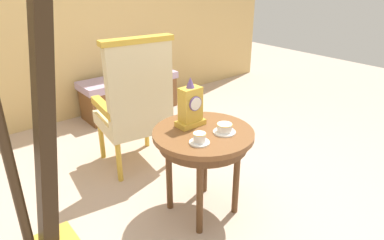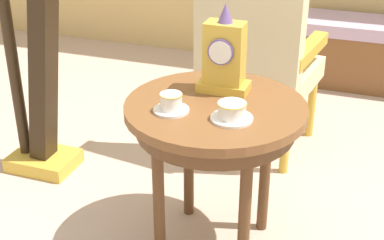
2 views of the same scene
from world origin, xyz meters
name	(u,v)px [view 1 (image 1 of 2)]	position (x,y,z in m)	size (l,w,h in m)	color
ground_plane	(198,211)	(0.00, 0.00, 0.00)	(10.00, 10.00, 0.00)	#BCA38E
side_table	(203,142)	(0.04, 0.00, 0.55)	(0.66, 0.66, 0.63)	brown
teacup_left	(199,139)	(-0.09, -0.11, 0.66)	(0.13, 0.13, 0.07)	white
teacup_right	(224,129)	(0.13, -0.10, 0.66)	(0.15, 0.15, 0.06)	white
mantel_clock	(191,107)	(0.03, 0.12, 0.76)	(0.19, 0.11, 0.34)	gold
armchair	(135,103)	(0.00, 0.79, 0.59)	(0.61, 0.60, 1.14)	beige
harp	(35,150)	(-0.91, 0.29, 0.70)	(0.40, 0.24, 1.74)	gold
window_bench	(130,94)	(0.58, 1.95, 0.22)	(1.15, 0.40, 0.44)	#B299B7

